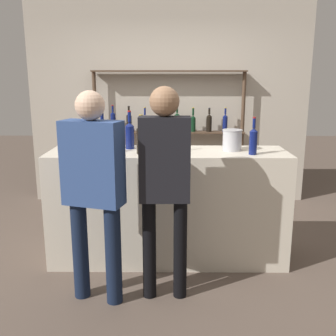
{
  "coord_description": "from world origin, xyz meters",
  "views": [
    {
      "loc": [
        0.03,
        -3.59,
        1.76
      ],
      "look_at": [
        0.0,
        0.0,
        0.91
      ],
      "focal_mm": 42.0,
      "sensor_mm": 36.0,
      "label": 1
    }
  ],
  "objects_px": {
    "counter_bottle_4": "(253,140)",
    "customer_center": "(165,176)",
    "counter_bottle_3": "(141,138)",
    "wine_glass": "(114,140)",
    "counter_bottle_1": "(130,134)",
    "customer_left": "(93,183)",
    "ice_bucket": "(232,140)",
    "counter_bottle_0": "(103,134)",
    "counter_bottle_2": "(160,139)"
  },
  "relations": [
    {
      "from": "counter_bottle_2",
      "to": "customer_center",
      "type": "xyz_separation_m",
      "value": [
        0.05,
        -0.61,
        -0.19
      ]
    },
    {
      "from": "counter_bottle_1",
      "to": "counter_bottle_3",
      "type": "height_order",
      "value": "counter_bottle_1"
    },
    {
      "from": "counter_bottle_1",
      "to": "counter_bottle_3",
      "type": "xyz_separation_m",
      "value": [
        0.13,
        -0.24,
        0.0
      ]
    },
    {
      "from": "wine_glass",
      "to": "customer_left",
      "type": "distance_m",
      "value": 0.73
    },
    {
      "from": "counter_bottle_0",
      "to": "counter_bottle_2",
      "type": "height_order",
      "value": "counter_bottle_0"
    },
    {
      "from": "ice_bucket",
      "to": "counter_bottle_4",
      "type": "bearing_deg",
      "value": -50.48
    },
    {
      "from": "customer_left",
      "to": "counter_bottle_3",
      "type": "bearing_deg",
      "value": -9.98
    },
    {
      "from": "counter_bottle_4",
      "to": "customer_left",
      "type": "bearing_deg",
      "value": -155.61
    },
    {
      "from": "counter_bottle_1",
      "to": "customer_center",
      "type": "height_order",
      "value": "customer_center"
    },
    {
      "from": "wine_glass",
      "to": "counter_bottle_1",
      "type": "bearing_deg",
      "value": 53.64
    },
    {
      "from": "counter_bottle_4",
      "to": "customer_center",
      "type": "bearing_deg",
      "value": -144.68
    },
    {
      "from": "counter_bottle_1",
      "to": "customer_left",
      "type": "relative_size",
      "value": 0.22
    },
    {
      "from": "counter_bottle_4",
      "to": "wine_glass",
      "type": "distance_m",
      "value": 1.25
    },
    {
      "from": "counter_bottle_3",
      "to": "ice_bucket",
      "type": "bearing_deg",
      "value": 10.85
    },
    {
      "from": "customer_left",
      "to": "counter_bottle_1",
      "type": "bearing_deg",
      "value": 4.48
    },
    {
      "from": "counter_bottle_3",
      "to": "wine_glass",
      "type": "bearing_deg",
      "value": 165.0
    },
    {
      "from": "counter_bottle_2",
      "to": "counter_bottle_3",
      "type": "xyz_separation_m",
      "value": [
        -0.17,
        -0.03,
        0.01
      ]
    },
    {
      "from": "counter_bottle_1",
      "to": "counter_bottle_2",
      "type": "xyz_separation_m",
      "value": [
        0.29,
        -0.21,
        -0.01
      ]
    },
    {
      "from": "wine_glass",
      "to": "ice_bucket",
      "type": "height_order",
      "value": "ice_bucket"
    },
    {
      "from": "wine_glass",
      "to": "counter_bottle_4",
      "type": "bearing_deg",
      "value": -4.46
    },
    {
      "from": "counter_bottle_1",
      "to": "customer_center",
      "type": "distance_m",
      "value": 0.91
    },
    {
      "from": "counter_bottle_2",
      "to": "customer_left",
      "type": "distance_m",
      "value": 0.85
    },
    {
      "from": "counter_bottle_4",
      "to": "ice_bucket",
      "type": "xyz_separation_m",
      "value": [
        -0.16,
        0.19,
        -0.03
      ]
    },
    {
      "from": "wine_glass",
      "to": "customer_center",
      "type": "distance_m",
      "value": 0.82
    },
    {
      "from": "counter_bottle_4",
      "to": "customer_left",
      "type": "distance_m",
      "value": 1.46
    },
    {
      "from": "counter_bottle_3",
      "to": "customer_left",
      "type": "bearing_deg",
      "value": -116.92
    },
    {
      "from": "counter_bottle_3",
      "to": "counter_bottle_2",
      "type": "bearing_deg",
      "value": 10.4
    },
    {
      "from": "counter_bottle_4",
      "to": "wine_glass",
      "type": "height_order",
      "value": "counter_bottle_4"
    },
    {
      "from": "counter_bottle_3",
      "to": "counter_bottle_1",
      "type": "bearing_deg",
      "value": 118.11
    },
    {
      "from": "counter_bottle_0",
      "to": "customer_center",
      "type": "xyz_separation_m",
      "value": [
        0.6,
        -0.79,
        -0.2
      ]
    },
    {
      "from": "counter_bottle_3",
      "to": "counter_bottle_4",
      "type": "distance_m",
      "value": 1.0
    },
    {
      "from": "wine_glass",
      "to": "ice_bucket",
      "type": "distance_m",
      "value": 1.09
    },
    {
      "from": "counter_bottle_4",
      "to": "customer_left",
      "type": "height_order",
      "value": "customer_left"
    },
    {
      "from": "counter_bottle_0",
      "to": "counter_bottle_2",
      "type": "xyz_separation_m",
      "value": [
        0.55,
        -0.18,
        -0.02
      ]
    },
    {
      "from": "counter_bottle_2",
      "to": "customer_center",
      "type": "bearing_deg",
      "value": -85.09
    },
    {
      "from": "wine_glass",
      "to": "ice_bucket",
      "type": "bearing_deg",
      "value": 4.89
    },
    {
      "from": "ice_bucket",
      "to": "customer_center",
      "type": "height_order",
      "value": "customer_center"
    },
    {
      "from": "counter_bottle_1",
      "to": "counter_bottle_4",
      "type": "height_order",
      "value": "counter_bottle_1"
    },
    {
      "from": "counter_bottle_0",
      "to": "counter_bottle_3",
      "type": "distance_m",
      "value": 0.43
    },
    {
      "from": "counter_bottle_4",
      "to": "customer_center",
      "type": "relative_size",
      "value": 0.2
    },
    {
      "from": "counter_bottle_0",
      "to": "wine_glass",
      "type": "relative_size",
      "value": 2.37
    },
    {
      "from": "counter_bottle_0",
      "to": "counter_bottle_3",
      "type": "height_order",
      "value": "counter_bottle_0"
    },
    {
      "from": "counter_bottle_1",
      "to": "counter_bottle_2",
      "type": "height_order",
      "value": "counter_bottle_1"
    },
    {
      "from": "counter_bottle_3",
      "to": "customer_left",
      "type": "xyz_separation_m",
      "value": [
        -0.32,
        -0.63,
        -0.24
      ]
    },
    {
      "from": "customer_center",
      "to": "ice_bucket",
      "type": "bearing_deg",
      "value": -40.43
    },
    {
      "from": "customer_left",
      "to": "ice_bucket",
      "type": "bearing_deg",
      "value": -38.84
    },
    {
      "from": "ice_bucket",
      "to": "customer_left",
      "type": "xyz_separation_m",
      "value": [
        -1.16,
        -0.79,
        -0.2
      ]
    },
    {
      "from": "counter_bottle_0",
      "to": "customer_left",
      "type": "distance_m",
      "value": 0.87
    },
    {
      "from": "ice_bucket",
      "to": "counter_bottle_0",
      "type": "bearing_deg",
      "value": 177.89
    },
    {
      "from": "counter_bottle_3",
      "to": "counter_bottle_4",
      "type": "xyz_separation_m",
      "value": [
        1.0,
        -0.03,
        -0.01
      ]
    }
  ]
}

